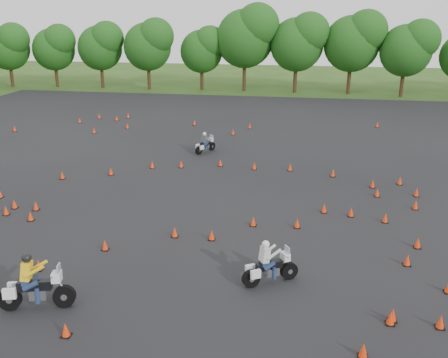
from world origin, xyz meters
The scene contains 7 objects.
ground centered at (0.00, 0.00, 0.00)m, with size 140.00×140.00×0.00m, color #2D5119.
asphalt_pad centered at (0.00, 6.00, 0.01)m, with size 62.00×62.00×0.00m, color black.
treeline centered at (2.36, 34.75, 4.66)m, with size 87.07×32.78×10.80m.
traffic_cones centered at (-0.29, 5.45, 0.23)m, with size 37.00×33.26×0.45m.
rider_grey centered at (-2.81, 12.96, 0.76)m, with size 1.96×0.60×1.51m, color #3F4347, non-canonical shape.
rider_yellow centered at (-4.68, -7.07, 1.00)m, with size 2.58×0.79×1.99m, color yellow, non-canonical shape.
rider_white centered at (3.08, -4.10, 0.88)m, with size 2.26×0.69×1.75m, color beige, non-canonical shape.
Camera 1 is at (4.00, -20.59, 9.83)m, focal length 40.00 mm.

